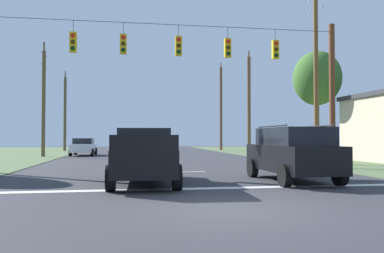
{
  "coord_description": "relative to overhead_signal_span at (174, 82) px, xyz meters",
  "views": [
    {
      "loc": [
        -2.31,
        -8.81,
        1.64
      ],
      "look_at": [
        0.74,
        10.22,
        2.15
      ],
      "focal_mm": 37.0,
      "sensor_mm": 36.0,
      "label": 1
    }
  ],
  "objects": [
    {
      "name": "stop_bar_stripe",
      "position": [
        0.13,
        -6.72,
        -4.3
      ],
      "size": [
        14.33,
        0.45,
        0.01
      ],
      "primitive_type": "cube",
      "color": "white",
      "rests_on": "ground"
    },
    {
      "name": "distant_car_crossing_white",
      "position": [
        -6.09,
        16.79,
        -3.51
      ],
      "size": [
        2.1,
        4.34,
        1.52
      ],
      "color": "silver",
      "rests_on": "ground"
    },
    {
      "name": "utility_pole_far_right",
      "position": [
        8.8,
        16.07,
        0.36
      ],
      "size": [
        0.33,
        1.65,
        9.65
      ],
      "color": "brown",
      "rests_on": "ground"
    },
    {
      "name": "lane_dash_3",
      "position": [
        0.13,
        22.66,
        -4.3
      ],
      "size": [
        2.5,
        0.15,
        0.01
      ],
      "primitive_type": "cube",
      "rotation": [
        0.0,
        0.0,
        1.57
      ],
      "color": "white",
      "rests_on": "ground"
    },
    {
      "name": "lane_dash_1",
      "position": [
        0.13,
        7.04,
        -4.3
      ],
      "size": [
        2.5,
        0.15,
        0.01
      ],
      "primitive_type": "cube",
      "rotation": [
        0.0,
        0.0,
        1.57
      ],
      "color": "white",
      "rests_on": "ground"
    },
    {
      "name": "pickup_truck",
      "position": [
        -1.64,
        -5.06,
        -3.33
      ],
      "size": [
        2.44,
        5.47,
        1.95
      ],
      "color": "black",
      "rests_on": "ground"
    },
    {
      "name": "utility_pole_near_left",
      "position": [
        9.03,
        28.26,
        1.05
      ],
      "size": [
        0.32,
        1.96,
        10.76
      ],
      "color": "brown",
      "rests_on": "ground"
    },
    {
      "name": "lane_dash_0",
      "position": [
        0.13,
        -0.72,
        -4.3
      ],
      "size": [
        2.5,
        0.15,
        0.01
      ],
      "primitive_type": "cube",
      "rotation": [
        0.0,
        0.0,
        1.57
      ],
      "color": "white",
      "rests_on": "ground"
    },
    {
      "name": "utility_pole_far_left",
      "position": [
        -9.12,
        14.89,
        0.34
      ],
      "size": [
        0.3,
        1.94,
        9.49
      ],
      "color": "brown",
      "rests_on": "ground"
    },
    {
      "name": "lane_dash_2",
      "position": [
        0.13,
        13.78,
        -4.3
      ],
      "size": [
        2.5,
        0.15,
        0.01
      ],
      "primitive_type": "cube",
      "rotation": [
        0.0,
        0.0,
        1.57
      ],
      "color": "white",
      "rests_on": "ground"
    },
    {
      "name": "tree_roadside_right",
      "position": [
        11.93,
        8.89,
        1.77
      ],
      "size": [
        3.62,
        3.62,
        8.15
      ],
      "color": "brown",
      "rests_on": "ground"
    },
    {
      "name": "overhead_signal_span",
      "position": [
        0.0,
        0.0,
        0.0
      ],
      "size": [
        16.97,
        0.31,
        7.54
      ],
      "color": "brown",
      "rests_on": "ground"
    },
    {
      "name": "suv_black",
      "position": [
        3.82,
        -5.2,
        -3.24
      ],
      "size": [
        2.28,
        4.83,
        2.05
      ],
      "color": "black",
      "rests_on": "ground"
    },
    {
      "name": "utility_pole_distant_right",
      "position": [
        -9.53,
        28.65,
        0.14
      ],
      "size": [
        0.32,
        1.8,
        9.29
      ],
      "color": "brown",
      "rests_on": "ground"
    },
    {
      "name": "utility_pole_mid_right",
      "position": [
        9.1,
        3.39,
        1.29
      ],
      "size": [
        0.28,
        1.81,
        11.2
      ],
      "color": "brown",
      "rests_on": "ground"
    },
    {
      "name": "ground_plane",
      "position": [
        0.13,
        -10.3,
        -4.3
      ],
      "size": [
        120.0,
        120.0,
        0.0
      ],
      "primitive_type": "plane",
      "color": "#333338"
    }
  ]
}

